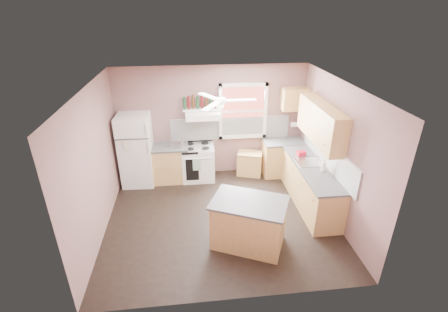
{
  "coord_description": "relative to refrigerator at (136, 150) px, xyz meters",
  "views": [
    {
      "loc": [
        -0.56,
        -5.37,
        4.01
      ],
      "look_at": [
        0.1,
        0.3,
        1.25
      ],
      "focal_mm": 26.0,
      "sensor_mm": 36.0,
      "label": 1
    }
  ],
  "objects": [
    {
      "name": "paper_towel",
      "position": [
        3.87,
        0.2,
        0.4
      ],
      "size": [
        0.26,
        0.12,
        0.12
      ],
      "primitive_type": "cylinder",
      "rotation": [
        0.0,
        1.57,
        0.0
      ],
      "color": "white",
      "rests_on": "wall_back"
    },
    {
      "name": "bottle_shelf",
      "position": [
        1.57,
        0.21,
        0.87
      ],
      "size": [
        0.9,
        0.26,
        0.03
      ],
      "primitive_type": "cube",
      "color": "white",
      "rests_on": "range_hood"
    },
    {
      "name": "backsplash_right",
      "position": [
        4.03,
        -1.36,
        0.32
      ],
      "size": [
        0.03,
        2.6,
        0.55
      ],
      "primitive_type": "cube",
      "color": "white",
      "rests_on": "wall_right"
    },
    {
      "name": "faucet",
      "position": [
        3.9,
        -1.16,
        0.12
      ],
      "size": [
        0.03,
        0.03,
        0.14
      ],
      "primitive_type": "cylinder",
      "color": "silver",
      "rests_on": "sink"
    },
    {
      "name": "wall_right",
      "position": [
        4.07,
        -1.66,
        0.5
      ],
      "size": [
        0.05,
        4.0,
        2.7
      ],
      "primitive_type": "cube",
      "color": "#775451",
      "rests_on": "ground"
    },
    {
      "name": "counter_corner",
      "position": [
        3.55,
        0.04,
        0.03
      ],
      "size": [
        1.02,
        0.62,
        0.04
      ],
      "primitive_type": "cube",
      "color": "#454548",
      "rests_on": "base_cabinet_corner"
    },
    {
      "name": "backsplash_back",
      "position": [
        2.25,
        0.32,
        0.32
      ],
      "size": [
        2.9,
        0.03,
        0.55
      ],
      "primitive_type": "cube",
      "color": "white",
      "rests_on": "wall_back"
    },
    {
      "name": "wine_bottles",
      "position": [
        1.57,
        0.21,
        1.03
      ],
      "size": [
        0.86,
        0.06,
        0.31
      ],
      "color": "#143819",
      "rests_on": "bottle_shelf"
    },
    {
      "name": "sink",
      "position": [
        3.74,
        -1.16,
        0.04
      ],
      "size": [
        0.55,
        0.45,
        0.03
      ],
      "primitive_type": "cube",
      "color": "silver",
      "rests_on": "counter_right"
    },
    {
      "name": "wall_left",
      "position": [
        -0.48,
        -1.66,
        0.5
      ],
      "size": [
        0.05,
        4.0,
        2.7
      ],
      "primitive_type": "cube",
      "color": "#775451",
      "rests_on": "ground"
    },
    {
      "name": "ceiling_fan_hub",
      "position": [
        1.8,
        -1.66,
        1.6
      ],
      "size": [
        0.2,
        0.2,
        0.08
      ],
      "primitive_type": "cylinder",
      "color": "white",
      "rests_on": "ceiling"
    },
    {
      "name": "base_cabinet_right",
      "position": [
        3.75,
        -1.36,
        -0.42
      ],
      "size": [
        0.6,
        2.2,
        0.86
      ],
      "primitive_type": "cube",
      "color": "#AC7C47",
      "rests_on": "floor"
    },
    {
      "name": "toaster",
      "position": [
        0.95,
        -0.03,
        0.14
      ],
      "size": [
        0.32,
        0.25,
        0.18
      ],
      "primitive_type": "cube",
      "rotation": [
        0.0,
        0.0,
        -0.35
      ],
      "color": "silver",
      "rests_on": "counter_left"
    },
    {
      "name": "wall_back",
      "position": [
        1.8,
        0.36,
        0.5
      ],
      "size": [
        4.5,
        0.05,
        2.7
      ],
      "primitive_type": "cube",
      "color": "#775451",
      "rests_on": "ground"
    },
    {
      "name": "island",
      "position": [
        2.21,
        -2.47,
        -0.42
      ],
      "size": [
        1.41,
        1.19,
        0.86
      ],
      "primitive_type": "cube",
      "rotation": [
        0.0,
        0.0,
        -0.43
      ],
      "color": "#AC7C47",
      "rests_on": "floor"
    },
    {
      "name": "floor",
      "position": [
        1.8,
        -1.66,
        -0.85
      ],
      "size": [
        4.5,
        4.5,
        0.0
      ],
      "primitive_type": "plane",
      "color": "black",
      "rests_on": "ground"
    },
    {
      "name": "upper_cabinet_right",
      "position": [
        3.88,
        -1.16,
        0.93
      ],
      "size": [
        0.33,
        1.8,
        0.76
      ],
      "primitive_type": "cube",
      "color": "#AC7C47",
      "rests_on": "wall_right"
    },
    {
      "name": "upper_cabinet_corner",
      "position": [
        3.75,
        0.17,
        1.05
      ],
      "size": [
        0.6,
        0.33,
        0.52
      ],
      "primitive_type": "cube",
      "color": "#AC7C47",
      "rests_on": "wall_back"
    },
    {
      "name": "window_view",
      "position": [
        2.55,
        0.32,
        0.75
      ],
      "size": [
        1.0,
        0.02,
        1.2
      ],
      "primitive_type": "cube",
      "color": "maroon",
      "rests_on": "wall_back"
    },
    {
      "name": "stove",
      "position": [
        1.43,
        0.04,
        -0.42
      ],
      "size": [
        0.78,
        0.66,
        0.86
      ],
      "primitive_type": "cube",
      "rotation": [
        0.0,
        0.0,
        -0.02
      ],
      "color": "white",
      "rests_on": "floor"
    },
    {
      "name": "counter_right",
      "position": [
        3.74,
        -1.36,
        0.03
      ],
      "size": [
        0.62,
        2.22,
        0.04
      ],
      "primitive_type": "cube",
      "color": "#454548",
      "rests_on": "base_cabinet_right"
    },
    {
      "name": "cart",
      "position": [
        2.71,
        0.09,
        -0.56
      ],
      "size": [
        0.69,
        0.56,
        0.59
      ],
      "primitive_type": "cube",
      "rotation": [
        0.0,
        0.0,
        -0.3
      ],
      "color": "#AC7C47",
      "rests_on": "floor"
    },
    {
      "name": "base_cabinet_left",
      "position": [
        0.74,
        0.04,
        -0.42
      ],
      "size": [
        0.9,
        0.6,
        0.86
      ],
      "primitive_type": "cube",
      "color": "#AC7C47",
      "rests_on": "floor"
    },
    {
      "name": "base_cabinet_corner",
      "position": [
        3.55,
        0.04,
        -0.42
      ],
      "size": [
        1.0,
        0.6,
        0.86
      ],
      "primitive_type": "cube",
      "color": "#AC7C47",
      "rests_on": "floor"
    },
    {
      "name": "range_hood",
      "position": [
        1.57,
        0.09,
        0.77
      ],
      "size": [
        0.78,
        0.5,
        0.14
      ],
      "primitive_type": "cube",
      "color": "white",
      "rests_on": "wall_back"
    },
    {
      "name": "island_top",
      "position": [
        2.21,
        -2.47,
        0.03
      ],
      "size": [
        1.5,
        1.29,
        0.04
      ],
      "primitive_type": "cube",
      "rotation": [
        0.0,
        0.0,
        -0.43
      ],
      "color": "#454548",
      "rests_on": "island"
    },
    {
      "name": "window_frame",
      "position": [
        2.55,
        0.29,
        0.75
      ],
      "size": [
        1.16,
        0.07,
        1.36
      ],
      "primitive_type": "cube",
      "color": "white",
      "rests_on": "wall_back"
    },
    {
      "name": "red_caddy",
      "position": [
        3.68,
        -0.81,
        0.1
      ],
      "size": [
        0.2,
        0.15,
        0.1
      ],
      "primitive_type": "cube",
      "rotation": [
        0.0,
        0.0,
        0.17
      ],
      "color": "red",
      "rests_on": "counter_right"
    },
    {
      "name": "counter_left",
      "position": [
        0.74,
        0.04,
        0.03
      ],
      "size": [
        0.92,
        0.62,
        0.04
      ],
      "primitive_type": "cube",
      "color": "#454548",
      "rests_on": "base_cabinet_left"
    },
    {
      "name": "refrigerator",
      "position": [
        0.0,
        0.0,
        0.0
      ],
      "size": [
        0.75,
        0.73,
        1.71
      ],
      "primitive_type": "cube",
      "rotation": [
        0.0,
        0.0,
        -0.03
      ],
      "color": "white",
      "rests_on": "floor"
    },
    {
      "name": "ceiling",
      "position": [
        1.8,
        -1.66,
        1.85
      ],
      "size": [
        4.5,
        4.5,
        0.0
      ],
      "primitive_type": "plane",
      "color": "white",
      "rests_on": "ground"
    },
    {
      "name": "soap_bottle",
      "position": [
        3.87,
        -1.58,
        0.18
      ],
      "size": [
        0.14,
        0.14,
        0.27
      ],
      "primitive_type": "imported",
      "rotation": [
        0.0,
        0.0,
        2.08
      ],
      "color": "silver",
      "rests_on": "counter_right"
    }
  ]
}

